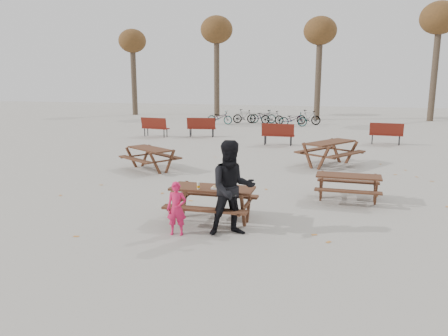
% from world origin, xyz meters
% --- Properties ---
extents(ground, '(80.00, 80.00, 0.00)m').
position_xyz_m(ground, '(0.00, 0.00, 0.00)').
color(ground, gray).
rests_on(ground, ground).
extents(main_picnic_table, '(1.80, 1.45, 0.78)m').
position_xyz_m(main_picnic_table, '(0.00, 0.00, 0.59)').
color(main_picnic_table, '#392115').
rests_on(main_picnic_table, ground).
extents(food_tray, '(0.18, 0.11, 0.03)m').
position_xyz_m(food_tray, '(0.11, -0.14, 0.79)').
color(food_tray, silver).
rests_on(food_tray, main_picnic_table).
extents(bread_roll, '(0.14, 0.06, 0.05)m').
position_xyz_m(bread_roll, '(0.11, -0.14, 0.83)').
color(bread_roll, tan).
rests_on(bread_roll, food_tray).
extents(soda_bottle, '(0.07, 0.07, 0.17)m').
position_xyz_m(soda_bottle, '(-0.25, -0.23, 0.85)').
color(soda_bottle, silver).
rests_on(soda_bottle, main_picnic_table).
extents(child, '(0.44, 0.32, 1.09)m').
position_xyz_m(child, '(-0.47, -0.97, 0.54)').
color(child, '#DC1B51').
rests_on(child, ground).
extents(adult, '(1.16, 1.06, 1.92)m').
position_xyz_m(adult, '(0.61, -0.68, 0.96)').
color(adult, black).
rests_on(adult, ground).
extents(picnic_table_east, '(1.63, 1.32, 0.69)m').
position_xyz_m(picnic_table_east, '(2.90, 2.39, 0.34)').
color(picnic_table_east, '#392115').
rests_on(picnic_table_east, ground).
extents(picnic_table_north, '(2.25, 2.15, 0.76)m').
position_xyz_m(picnic_table_north, '(-3.56, 4.68, 0.38)').
color(picnic_table_north, '#392115').
rests_on(picnic_table_north, ground).
extents(picnic_table_far, '(2.49, 2.59, 0.87)m').
position_xyz_m(picnic_table_far, '(2.35, 6.98, 0.44)').
color(picnic_table_far, '#392115').
rests_on(picnic_table_far, ground).
extents(park_bench_row, '(13.19, 2.48, 1.03)m').
position_xyz_m(park_bench_row, '(-1.63, 12.50, 0.52)').
color(park_bench_row, maroon).
rests_on(park_bench_row, ground).
extents(bicycle_row, '(7.52, 2.45, 0.97)m').
position_xyz_m(bicycle_row, '(-2.12, 20.21, 0.47)').
color(bicycle_row, black).
rests_on(bicycle_row, ground).
extents(tree_row, '(32.17, 3.52, 8.26)m').
position_xyz_m(tree_row, '(0.90, 25.15, 6.19)').
color(tree_row, '#382B21').
rests_on(tree_row, ground).
extents(fallen_leaves, '(11.00, 11.00, 0.01)m').
position_xyz_m(fallen_leaves, '(0.50, 2.50, 0.00)').
color(fallen_leaves, '#BE742D').
rests_on(fallen_leaves, ground).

